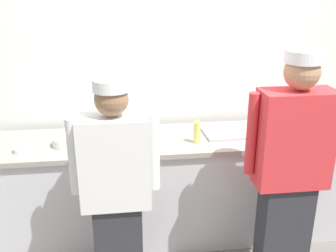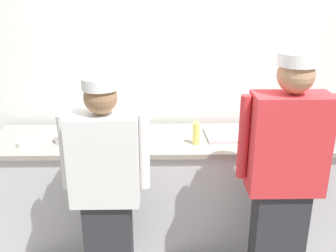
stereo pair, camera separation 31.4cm
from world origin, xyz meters
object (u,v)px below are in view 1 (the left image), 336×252
object	(u,v)px
mixing_bowl_steel	(316,128)
squeeze_bottle_primary	(197,131)
ramekin_green_sauce	(102,136)
chef_near_left	(116,191)
sheet_tray	(228,132)
ramekin_orange_sauce	(20,149)
chef_center	(290,170)
plate_stack_front	(66,141)

from	to	relation	value
mixing_bowl_steel	squeeze_bottle_primary	size ratio (longest dim) A/B	1.68
ramekin_green_sauce	squeeze_bottle_primary	bearing A→B (deg)	-13.78
chef_near_left	squeeze_bottle_primary	world-z (taller)	chef_near_left
sheet_tray	ramekin_green_sauce	xyz separation A→B (m)	(-1.06, 0.02, 0.01)
sheet_tray	squeeze_bottle_primary	bearing A→B (deg)	-151.97
squeeze_bottle_primary	ramekin_orange_sauce	world-z (taller)	squeeze_bottle_primary
mixing_bowl_steel	chef_center	bearing A→B (deg)	-128.38
plate_stack_front	sheet_tray	bearing A→B (deg)	3.75
chef_center	ramekin_orange_sauce	world-z (taller)	chef_center
ramekin_orange_sauce	ramekin_green_sauce	world-z (taller)	same
chef_center	sheet_tray	bearing A→B (deg)	107.55
chef_center	sheet_tray	size ratio (longest dim) A/B	4.29
mixing_bowl_steel	sheet_tray	world-z (taller)	mixing_bowl_steel
ramekin_orange_sauce	ramekin_green_sauce	distance (m)	0.64
chef_center	squeeze_bottle_primary	xyz separation A→B (m)	(-0.54, 0.57, 0.09)
chef_center	mixing_bowl_steel	world-z (taller)	chef_center
ramekin_orange_sauce	mixing_bowl_steel	bearing A→B (deg)	1.69
squeeze_bottle_primary	ramekin_green_sauce	distance (m)	0.78
sheet_tray	ramekin_green_sauce	bearing A→B (deg)	178.74
plate_stack_front	squeeze_bottle_primary	size ratio (longest dim) A/B	0.97
squeeze_bottle_primary	ramekin_green_sauce	world-z (taller)	squeeze_bottle_primary
mixing_bowl_steel	squeeze_bottle_primary	world-z (taller)	squeeze_bottle_primary
ramekin_orange_sauce	ramekin_green_sauce	bearing A→B (deg)	17.34
chef_center	sheet_tray	distance (m)	0.77
plate_stack_front	mixing_bowl_steel	distance (m)	2.08
chef_center	ramekin_green_sauce	xyz separation A→B (m)	(-1.29, 0.76, 0.01)
chef_near_left	squeeze_bottle_primary	bearing A→B (deg)	41.22
chef_near_left	sheet_tray	size ratio (longest dim) A/B	3.93
chef_near_left	mixing_bowl_steel	world-z (taller)	chef_near_left
plate_stack_front	chef_center	bearing A→B (deg)	-22.40
plate_stack_front	ramekin_green_sauce	distance (m)	0.30
plate_stack_front	squeeze_bottle_primary	world-z (taller)	squeeze_bottle_primary
mixing_bowl_steel	ramekin_orange_sauce	xyz separation A→B (m)	(-2.41, -0.07, -0.03)
plate_stack_front	mixing_bowl_steel	size ratio (longest dim) A/B	0.58
plate_stack_front	mixing_bowl_steel	bearing A→B (deg)	-0.24
chef_center	ramekin_green_sauce	world-z (taller)	chef_center
chef_near_left	ramekin_green_sauce	world-z (taller)	chef_near_left
mixing_bowl_steel	sheet_tray	distance (m)	0.75
chef_near_left	mixing_bowl_steel	size ratio (longest dim) A/B	4.56
chef_near_left	mixing_bowl_steel	xyz separation A→B (m)	(1.69, 0.63, 0.12)
chef_near_left	ramekin_orange_sauce	distance (m)	0.92
ramekin_orange_sauce	ramekin_green_sauce	size ratio (longest dim) A/B	1.02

